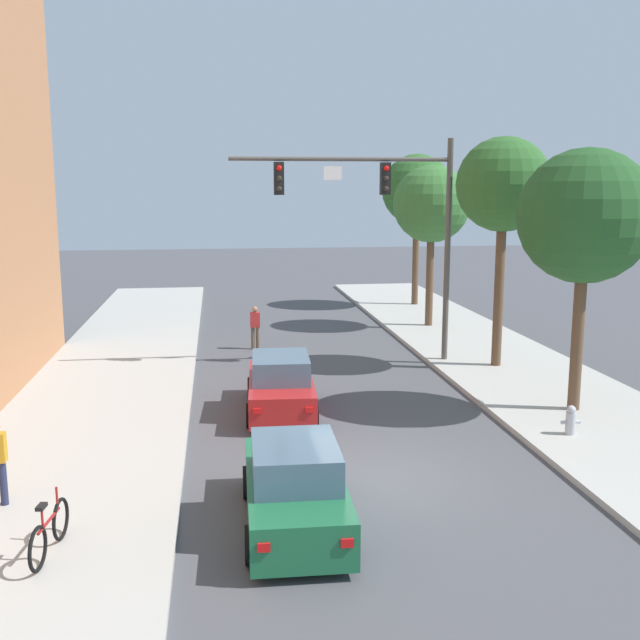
# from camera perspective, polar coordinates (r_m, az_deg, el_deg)

# --- Properties ---
(ground_plane) EXTENTS (120.00, 120.00, 0.00)m
(ground_plane) POSITION_cam_1_polar(r_m,az_deg,el_deg) (15.99, 4.21, -12.01)
(ground_plane) COLOR #4C4C51
(sidewalk_left) EXTENTS (5.00, 60.00, 0.15)m
(sidewalk_left) POSITION_cam_1_polar(r_m,az_deg,el_deg) (15.98, -19.80, -12.34)
(sidewalk_left) COLOR #B2AFA8
(sidewalk_left) RESTS_ON ground
(traffic_signal_mast) EXTENTS (7.44, 0.38, 7.50)m
(traffic_signal_mast) POSITION_cam_1_polar(r_m,az_deg,el_deg) (24.87, 5.18, 8.65)
(traffic_signal_mast) COLOR #514C47
(traffic_signal_mast) RESTS_ON sidewalk_right
(car_lead_red) EXTENTS (2.02, 4.33, 1.60)m
(car_lead_red) POSITION_cam_1_polar(r_m,az_deg,el_deg) (20.11, -3.06, -5.14)
(car_lead_red) COLOR #B21E1E
(car_lead_red) RESTS_ON ground
(car_following_green) EXTENTS (1.92, 4.28, 1.60)m
(car_following_green) POSITION_cam_1_polar(r_m,az_deg,el_deg) (13.58, -1.97, -12.86)
(car_following_green) COLOR #1E663D
(car_following_green) RESTS_ON ground
(pedestrian_crossing_road) EXTENTS (0.36, 0.22, 1.64)m
(pedestrian_crossing_road) POSITION_cam_1_polar(r_m,az_deg,el_deg) (27.91, -5.04, -0.42)
(pedestrian_crossing_road) COLOR brown
(pedestrian_crossing_road) RESTS_ON ground
(bicycle_leaning) EXTENTS (0.29, 1.76, 0.98)m
(bicycle_leaning) POSITION_cam_1_polar(r_m,az_deg,el_deg) (13.19, -20.18, -15.11)
(bicycle_leaning) COLOR black
(bicycle_leaning) RESTS_ON sidewalk_left
(fire_hydrant) EXTENTS (0.48, 0.24, 0.72)m
(fire_hydrant) POSITION_cam_1_polar(r_m,az_deg,el_deg) (18.96, 18.81, -7.32)
(fire_hydrant) COLOR #B2B2B7
(fire_hydrant) RESTS_ON sidewalk_right
(street_tree_nearest) EXTENTS (3.49, 3.49, 6.91)m
(street_tree_nearest) POSITION_cam_1_polar(r_m,az_deg,el_deg) (20.36, 19.80, 7.49)
(street_tree_nearest) COLOR brown
(street_tree_nearest) RESTS_ON sidewalk_right
(street_tree_second) EXTENTS (3.06, 3.06, 7.52)m
(street_tree_second) POSITION_cam_1_polar(r_m,az_deg,el_deg) (24.89, 13.99, 9.99)
(street_tree_second) COLOR brown
(street_tree_second) RESTS_ON sidewalk_right
(street_tree_third) EXTENTS (3.26, 3.26, 6.84)m
(street_tree_third) POSITION_cam_1_polar(r_m,az_deg,el_deg) (31.84, 8.62, 8.80)
(street_tree_third) COLOR brown
(street_tree_third) RESTS_ON sidewalk_right
(street_tree_farthest) EXTENTS (3.52, 3.52, 7.55)m
(street_tree_farthest) POSITION_cam_1_polar(r_m,az_deg,el_deg) (37.67, 7.51, 9.90)
(street_tree_farthest) COLOR brown
(street_tree_farthest) RESTS_ON sidewalk_right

